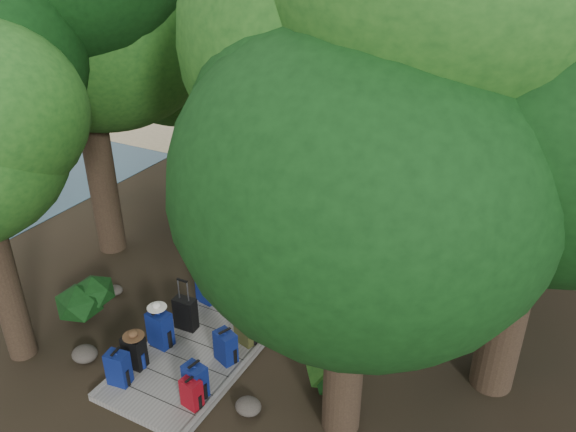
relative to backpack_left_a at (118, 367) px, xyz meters
The scene contains 45 objects.
ground 4.57m from the backpack_left_a, 80.85° to the left, with size 120.00×120.00×0.00m, color black.
sand_beach 20.51m from the backpack_left_a, 87.98° to the left, with size 40.00×22.00×0.02m, color #CDB78B.
water_bay 42.99m from the backpack_left_a, 136.68° to the left, with size 50.00×60.00×0.02m, color #2A4756.
boardwalk 5.55m from the backpack_left_a, 82.49° to the left, with size 2.00×12.00×0.12m, color gray.
backpack_left_a is the anchor object (origin of this frame).
backpack_left_b 0.46m from the backpack_left_a, 95.23° to the left, with size 0.38×0.27×0.71m, color black, non-canonical shape.
backpack_left_c 1.15m from the backpack_left_a, 90.36° to the left, with size 0.43×0.31×0.80m, color navy, non-canonical shape.
backpack_left_d 2.72m from the backpack_left_a, 90.79° to the left, with size 0.40×0.29×0.61m, color navy, non-canonical shape.
backpack_right_a 1.46m from the backpack_left_a, ahead, with size 0.33×0.24×0.60m, color maroon, non-canonical shape.
backpack_right_b 1.42m from the backpack_left_a, 15.51° to the left, with size 0.39×0.27×0.70m, color navy, non-canonical shape.
backpack_right_c 1.91m from the backpack_left_a, 45.40° to the left, with size 0.40×0.29×0.69m, color navy, non-canonical shape.
backpack_right_d 2.42m from the backpack_left_a, 54.62° to the left, with size 0.40×0.29×0.61m, color #40421E, non-canonical shape.
duffel_right_khaki 2.74m from the backpack_left_a, 58.70° to the left, with size 0.39×0.58×0.39m, color olive, non-canonical shape.
duffel_right_black 3.33m from the backpack_left_a, 65.54° to the left, with size 0.39×0.62×0.39m, color black, non-canonical shape.
suitcase_on_boardwalk 1.78m from the backpack_left_a, 86.36° to the left, with size 0.44×0.24×0.69m, color black, non-canonical shape.
lone_suitcase_on_sand 12.76m from the backpack_left_a, 85.30° to the left, with size 0.44×0.25×0.68m, color black, non-canonical shape.
hat_brown 0.60m from the backpack_left_a, 88.57° to the left, with size 0.39×0.39×0.12m, color #51351E, non-canonical shape.
hat_white 1.31m from the backpack_left_a, 93.45° to the left, with size 0.38×0.38×0.13m, color silver, non-canonical shape.
kayak 15.14m from the backpack_left_a, 97.05° to the left, with size 0.72×3.28×0.33m, color red.
sun_lounger 15.15m from the backpack_left_a, 74.23° to the left, with size 0.64×1.99×0.64m, color silver, non-canonical shape.
tree_right_a 5.57m from the backpack_left_a, 15.61° to the left, with size 5.33×5.33×8.89m, color black, non-canonical shape.
tree_right_b 8.14m from the backpack_left_a, 28.79° to the left, with size 5.87×5.87×10.48m, color black, non-canonical shape.
tree_right_c 8.87m from the backpack_left_a, 53.85° to the left, with size 4.77×4.77×8.26m, color black, non-canonical shape.
tree_right_e 13.57m from the backpack_left_a, 66.27° to the left, with size 5.04×5.04×9.07m, color black, non-canonical shape.
tree_left_b 6.64m from the backpack_left_a, 134.79° to the left, with size 5.26×5.26×9.47m, color black, non-canonical shape.
tree_left_c 8.38m from the backpack_left_a, 112.45° to the left, with size 4.55×4.55×7.92m, color black, non-canonical shape.
tree_back_a 20.12m from the backpack_left_a, 91.28° to the left, with size 4.56×4.56×7.89m, color black, non-canonical shape.
tree_back_d 20.07m from the backpack_left_a, 105.22° to the left, with size 4.81×4.81×8.02m, color black, non-canonical shape.
palm_right_a 11.27m from the backpack_left_a, 72.01° to the left, with size 4.10×4.10×6.98m, color #154312, non-canonical shape.
palm_right_b 16.53m from the backpack_left_a, 70.15° to the left, with size 4.63×4.63×8.94m, color #154312, non-canonical shape.
palm_right_c 17.24m from the backpack_left_a, 78.41° to the left, with size 4.72×4.72×7.50m, color #154312, non-canonical shape.
palm_left_a 11.84m from the backpack_left_a, 108.69° to the left, with size 4.43×4.43×7.04m, color #154312, non-canonical shape.
rock_left_a 1.17m from the backpack_left_a, 168.30° to the left, with size 0.50×0.45×0.28m, color #4C473F, non-canonical shape.
rock_left_b 3.00m from the backpack_left_a, 134.99° to the left, with size 0.35×0.32×0.19m, color #4C473F, non-canonical shape.
rock_left_c 4.97m from the backpack_left_a, 98.55° to the left, with size 0.45×0.40×0.25m, color #4C473F, non-canonical shape.
rock_left_d 7.49m from the backpack_left_a, 100.34° to the left, with size 0.33×0.30×0.18m, color #4C473F, non-canonical shape.
rock_right_a 2.39m from the backpack_left_a, 13.80° to the left, with size 0.46×0.41×0.25m, color #4C473F, non-canonical shape.
rock_right_b 4.57m from the backpack_left_a, 47.60° to the left, with size 0.44×0.40×0.24m, color #4C473F, non-canonical shape.
rock_right_c 6.04m from the backpack_left_a, 68.16° to the left, with size 0.32×0.29×0.17m, color #4C473F, non-canonical shape.
shrub_left_a 2.39m from the backpack_left_a, 149.30° to the left, with size 1.04×1.04×0.94m, color #194815, non-canonical shape.
shrub_left_b 5.38m from the backpack_left_a, 105.85° to the left, with size 0.83×0.83×0.74m, color #194815, non-canonical shape.
shrub_left_c 9.05m from the backpack_left_a, 101.31° to the left, with size 1.19×1.19×1.07m, color #194815, non-canonical shape.
shrub_right_a 3.65m from the backpack_left_a, 29.11° to the left, with size 1.05×1.05×0.95m, color #194815, non-canonical shape.
shrub_right_b 7.25m from the backpack_left_a, 61.21° to the left, with size 1.33×1.33×1.19m, color #194815, non-canonical shape.
shrub_right_c 9.92m from the backpack_left_a, 75.69° to the left, with size 0.82×0.82×0.74m, color #194815, non-canonical shape.
Camera 1 is at (5.36, -9.70, 7.33)m, focal length 35.00 mm.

